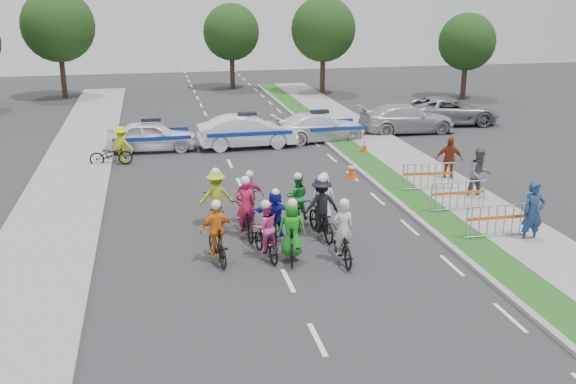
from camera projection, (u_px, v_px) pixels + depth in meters
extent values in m
plane|color=#28282B|center=(288.00, 281.00, 16.66)|extent=(90.00, 90.00, 0.00)
cube|color=gray|center=(401.00, 205.00, 22.33)|extent=(0.20, 60.00, 0.12)
cube|color=#1F4B18|center=(420.00, 204.00, 22.47)|extent=(1.20, 60.00, 0.11)
cube|color=gray|center=(467.00, 200.00, 22.83)|extent=(2.40, 60.00, 0.13)
cube|color=gray|center=(51.00, 230.00, 20.00)|extent=(3.00, 60.00, 0.13)
imported|color=black|center=(342.00, 245.00, 17.75)|extent=(0.70, 1.85, 0.96)
imported|color=silver|center=(343.00, 229.00, 17.55)|extent=(0.60, 0.40, 1.60)
sphere|color=white|center=(344.00, 203.00, 17.28)|extent=(0.28, 0.28, 0.28)
imported|color=black|center=(291.00, 242.00, 17.81)|extent=(0.80, 1.81, 1.05)
imported|color=green|center=(292.00, 228.00, 17.63)|extent=(0.85, 0.63, 1.57)
sphere|color=white|center=(292.00, 203.00, 17.36)|extent=(0.27, 0.27, 0.27)
imported|color=black|center=(265.00, 243.00, 18.00)|extent=(0.92, 1.79, 0.90)
imported|color=#EE429F|center=(266.00, 227.00, 17.81)|extent=(0.82, 0.70, 1.49)
sphere|color=white|center=(266.00, 204.00, 17.55)|extent=(0.26, 0.26, 0.26)
imported|color=black|center=(217.00, 244.00, 17.70)|extent=(0.78, 1.81, 1.05)
imported|color=orange|center=(217.00, 230.00, 17.52)|extent=(0.98, 0.53, 1.58)
sphere|color=white|center=(216.00, 205.00, 17.25)|extent=(0.27, 0.27, 0.27)
imported|color=black|center=(321.00, 220.00, 19.52)|extent=(0.89, 2.02, 1.03)
imported|color=black|center=(321.00, 205.00, 19.32)|extent=(1.17, 0.75, 1.72)
sphere|color=white|center=(322.00, 179.00, 19.02)|extent=(0.30, 0.30, 0.30)
imported|color=black|center=(275.00, 225.00, 19.21)|extent=(0.67, 1.64, 0.95)
imported|color=#161AA7|center=(275.00, 213.00, 19.04)|extent=(1.37, 0.61, 1.43)
sphere|color=white|center=(275.00, 193.00, 18.80)|extent=(0.25, 0.25, 0.25)
imported|color=black|center=(246.00, 221.00, 19.54)|extent=(0.78, 1.95, 1.00)
imported|color=#D81B4C|center=(246.00, 205.00, 19.34)|extent=(0.63, 0.44, 1.67)
sphere|color=white|center=(245.00, 181.00, 19.06)|extent=(0.29, 0.29, 0.29)
imported|color=black|center=(323.00, 211.00, 20.28)|extent=(0.63, 1.78, 1.05)
imported|color=silver|center=(323.00, 199.00, 20.10)|extent=(0.81, 0.56, 1.57)
sphere|color=white|center=(324.00, 177.00, 19.83)|extent=(0.27, 0.27, 0.27)
imported|color=black|center=(297.00, 210.00, 20.61)|extent=(0.88, 1.78, 0.90)
imported|color=#1A9430|center=(297.00, 197.00, 20.42)|extent=(0.81, 0.68, 1.49)
sphere|color=white|center=(298.00, 177.00, 20.17)|extent=(0.26, 0.26, 0.26)
imported|color=black|center=(250.00, 208.00, 20.66)|extent=(0.80, 1.76, 1.02)
imported|color=#CC3883|center=(250.00, 195.00, 20.48)|extent=(0.96, 0.54, 1.54)
sphere|color=white|center=(250.00, 175.00, 20.22)|extent=(0.27, 0.27, 0.27)
imported|color=black|center=(217.00, 211.00, 20.42)|extent=(0.77, 1.94, 1.00)
imported|color=#B8D716|center=(216.00, 196.00, 20.22)|extent=(1.11, 0.68, 1.67)
sphere|color=white|center=(215.00, 172.00, 19.93)|extent=(0.29, 0.29, 0.29)
imported|color=white|center=(152.00, 136.00, 29.90)|extent=(4.20, 1.89, 1.40)
imported|color=white|center=(247.00, 131.00, 30.53)|extent=(4.72, 1.77, 1.54)
imported|color=white|center=(319.00, 127.00, 31.93)|extent=(4.97, 2.52, 1.38)
imported|color=#ACACB1|center=(407.00, 119.00, 33.71)|extent=(5.11, 2.13, 1.47)
imported|color=slate|center=(449.00, 111.00, 35.82)|extent=(5.71, 3.05, 1.53)
imported|color=navy|center=(533.00, 213.00, 18.89)|extent=(0.71, 0.48, 1.89)
imported|color=#555459|center=(480.00, 174.00, 22.80)|extent=(0.95, 0.76, 1.91)
imported|color=maroon|center=(449.00, 159.00, 25.07)|extent=(1.11, 0.71, 1.77)
imported|color=#DDE30B|center=(121.00, 145.00, 27.76)|extent=(1.20, 0.99, 1.61)
cube|color=#F24C0C|center=(351.00, 178.00, 25.72)|extent=(0.40, 0.40, 0.03)
cone|color=#F24C0C|center=(352.00, 170.00, 25.62)|extent=(0.36, 0.36, 0.70)
cylinder|color=silver|center=(352.00, 167.00, 25.59)|extent=(0.29, 0.29, 0.08)
cube|color=#F24C0C|center=(364.00, 154.00, 29.47)|extent=(0.40, 0.40, 0.03)
cone|color=#F24C0C|center=(365.00, 147.00, 29.37)|extent=(0.36, 0.36, 0.70)
cylinder|color=silver|center=(365.00, 145.00, 29.34)|extent=(0.29, 0.29, 0.08)
imported|color=black|center=(111.00, 155.00, 27.46)|extent=(1.82, 0.69, 0.95)
cylinder|color=#382619|center=(323.00, 71.00, 45.94)|extent=(0.36, 0.36, 3.25)
sphere|color=#173410|center=(323.00, 29.00, 45.05)|extent=(4.55, 4.55, 4.55)
cylinder|color=#382619|center=(464.00, 78.00, 44.09)|extent=(0.36, 0.36, 2.75)
sphere|color=#173410|center=(467.00, 42.00, 43.34)|extent=(3.85, 3.85, 3.85)
cylinder|color=#382619|center=(63.00, 73.00, 44.15)|extent=(0.36, 0.36, 3.50)
sphere|color=#173410|center=(58.00, 26.00, 43.20)|extent=(4.90, 4.90, 4.90)
cylinder|color=#382619|center=(232.00, 69.00, 48.50)|extent=(0.36, 0.36, 3.00)
sphere|color=#173410|center=(231.00, 32.00, 47.68)|extent=(4.20, 4.20, 4.20)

